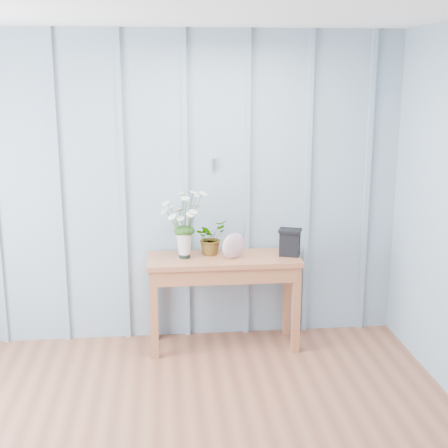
{
  "coord_description": "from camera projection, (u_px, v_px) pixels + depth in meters",
  "views": [
    {
      "loc": [
        0.07,
        -2.7,
        2.17
      ],
      "look_at": [
        0.53,
        1.94,
        1.03
      ],
      "focal_mm": 50.0,
      "sensor_mm": 36.0,
      "label": 1
    }
  ],
  "objects": [
    {
      "name": "carved_box",
      "position": [
        290.0,
        242.0,
        4.93
      ],
      "size": [
        0.21,
        0.19,
        0.21
      ],
      "color": "black",
      "rests_on": "sideboard"
    },
    {
      "name": "spider_plant",
      "position": [
        211.0,
        237.0,
        4.97
      ],
      "size": [
        0.33,
        0.33,
        0.28
      ],
      "primitive_type": "imported",
      "rotation": [
        0.0,
        0.0,
        0.73
      ],
      "color": "#193E10",
      "rests_on": "sideboard"
    },
    {
      "name": "room_shell",
      "position": [
        149.0,
        105.0,
        3.53
      ],
      "size": [
        4.0,
        4.5,
        2.5
      ],
      "color": "#8BA2B3",
      "rests_on": "ground"
    },
    {
      "name": "sideboard",
      "position": [
        223.0,
        271.0,
        4.94
      ],
      "size": [
        1.2,
        0.45,
        0.75
      ],
      "color": "#995634",
      "rests_on": "ground"
    },
    {
      "name": "daisy_vase",
      "position": [
        184.0,
        214.0,
        4.81
      ],
      "size": [
        0.4,
        0.3,
        0.56
      ],
      "color": "black",
      "rests_on": "sideboard"
    },
    {
      "name": "felt_disc_vessel",
      "position": [
        234.0,
        246.0,
        4.85
      ],
      "size": [
        0.21,
        0.14,
        0.2
      ],
      "primitive_type": "ellipsoid",
      "rotation": [
        0.0,
        0.0,
        0.44
      ],
      "color": "#9B4C6B",
      "rests_on": "sideboard"
    }
  ]
}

